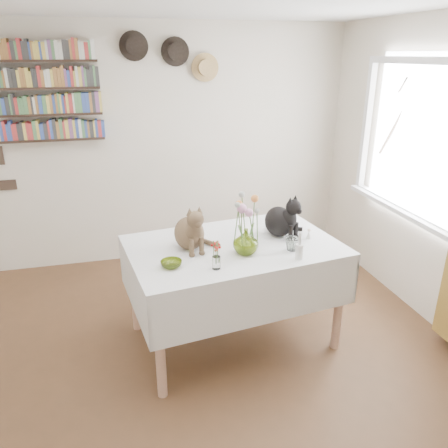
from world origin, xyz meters
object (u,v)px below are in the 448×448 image
object	(u,v)px
flower_vase	(246,241)
black_cat	(279,214)
bookshelf_unit	(46,92)
dining_table	(233,269)
tabby_cat	(189,225)

from	to	relation	value
flower_vase	black_cat	bearing A→B (deg)	37.42
bookshelf_unit	black_cat	bearing A→B (deg)	-41.42
black_cat	flower_vase	size ratio (longest dim) A/B	1.85
black_cat	flower_vase	bearing A→B (deg)	-176.18
black_cat	bookshelf_unit	xyz separation A→B (m)	(-1.78, 1.57, 0.83)
flower_vase	dining_table	bearing A→B (deg)	103.08
dining_table	flower_vase	bearing A→B (deg)	-76.92
tabby_cat	black_cat	xyz separation A→B (m)	(0.73, 0.07, -0.00)
tabby_cat	black_cat	bearing A→B (deg)	-5.31
dining_table	flower_vase	size ratio (longest dim) A/B	8.83
tabby_cat	flower_vase	world-z (taller)	tabby_cat
dining_table	bookshelf_unit	size ratio (longest dim) A/B	1.68
flower_vase	bookshelf_unit	xyz separation A→B (m)	(-1.43, 1.84, 0.91)
tabby_cat	bookshelf_unit	xyz separation A→B (m)	(-1.05, 1.64, 0.82)
flower_vase	bookshelf_unit	bearing A→B (deg)	127.77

